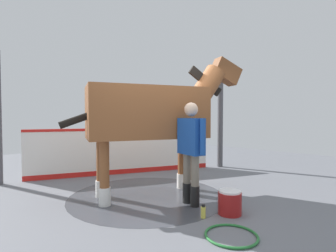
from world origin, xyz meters
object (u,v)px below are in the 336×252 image
at_px(bottle_shampoo, 203,212).
at_px(hose_coil, 231,235).
at_px(horse, 153,114).
at_px(handler, 191,146).
at_px(wash_bucket, 230,202).
at_px(bottle_spray, 237,201).

relative_size(bottle_shampoo, hose_coil, 0.31).
xyz_separation_m(horse, handler, (-0.08, 0.83, -0.53)).
height_order(handler, wash_bucket, handler).
bearing_deg(hose_coil, handler, -117.22).
height_order(handler, bottle_spray, handler).
xyz_separation_m(bottle_spray, hose_coil, (0.94, 0.46, -0.10)).
height_order(wash_bucket, bottle_spray, wash_bucket).
bearing_deg(horse, wash_bucket, -59.24).
distance_m(horse, bottle_shampoo, 1.97).
bearing_deg(hose_coil, bottle_shampoo, -111.64).
bearing_deg(wash_bucket, horse, -84.09).
bearing_deg(bottle_spray, handler, -59.93).
bearing_deg(hose_coil, horse, -104.06).
bearing_deg(bottle_spray, bottle_shampoo, -11.73).
distance_m(handler, wash_bucket, 1.07).
bearing_deg(bottle_shampoo, hose_coil, 68.36).
bearing_deg(bottle_spray, hose_coil, 25.97).
bearing_deg(horse, handler, -59.41).
bearing_deg(hose_coil, bottle_spray, -154.03).
relative_size(wash_bucket, bottle_spray, 1.42).
distance_m(handler, bottle_shampoo, 1.08).
bearing_deg(bottle_shampoo, handler, -123.29).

